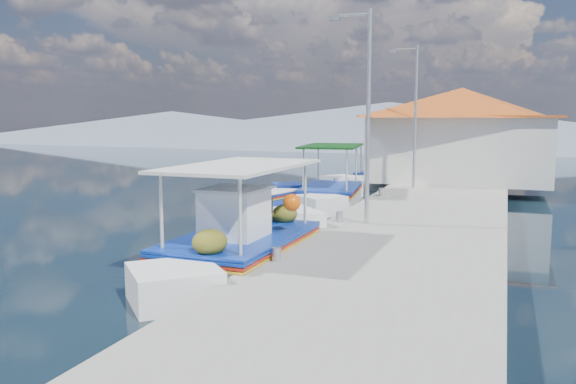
% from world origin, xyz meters
% --- Properties ---
extents(ground, '(160.00, 160.00, 0.00)m').
position_xyz_m(ground, '(0.00, 0.00, 0.00)').
color(ground, black).
rests_on(ground, ground).
extents(quay, '(5.00, 44.00, 0.50)m').
position_xyz_m(quay, '(5.90, 6.00, 0.25)').
color(quay, gray).
rests_on(quay, ground).
extents(bollards, '(0.20, 17.20, 0.30)m').
position_xyz_m(bollards, '(3.80, 5.25, 0.65)').
color(bollards, '#A5A8AD').
rests_on(bollards, quay).
extents(main_caique, '(2.50, 8.25, 2.72)m').
position_xyz_m(main_caique, '(2.47, -1.85, 0.52)').
color(main_caique, white).
rests_on(main_caique, ground).
extents(caique_green_canopy, '(2.72, 7.09, 2.67)m').
position_xyz_m(caique_green_canopy, '(1.69, 8.50, 0.40)').
color(caique_green_canopy, white).
rests_on(caique_green_canopy, ground).
extents(caique_blue_hull, '(2.70, 5.80, 1.06)m').
position_xyz_m(caique_blue_hull, '(-0.55, 6.04, 0.29)').
color(caique_blue_hull, '#1A39A0').
rests_on(caique_blue_hull, ground).
extents(caique_far, '(3.36, 6.71, 2.46)m').
position_xyz_m(caique_far, '(2.58, 16.19, 0.45)').
color(caique_far, white).
rests_on(caique_far, ground).
extents(harbor_building, '(10.49, 10.49, 4.40)m').
position_xyz_m(harbor_building, '(6.20, 15.00, 2.78)').
color(harbor_building, silver).
rests_on(harbor_building, quay).
extents(lamp_post_near, '(1.21, 0.14, 6.00)m').
position_xyz_m(lamp_post_near, '(4.51, 2.00, 3.85)').
color(lamp_post_near, '#A5A8AD').
rests_on(lamp_post_near, quay).
extents(lamp_post_far, '(1.21, 0.14, 6.00)m').
position_xyz_m(lamp_post_far, '(4.51, 11.00, 3.85)').
color(lamp_post_far, '#A5A8AD').
rests_on(lamp_post_far, quay).
extents(mountain_ridge, '(171.40, 96.00, 5.50)m').
position_xyz_m(mountain_ridge, '(6.54, 56.00, 2.04)').
color(mountain_ridge, slate).
rests_on(mountain_ridge, ground).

